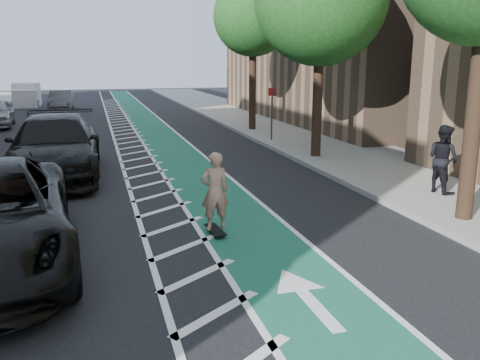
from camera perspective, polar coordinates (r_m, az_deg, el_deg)
name	(u,v)px	position (r m, az deg, el deg)	size (l,w,h in m)	color
ground	(106,256)	(10.14, -14.79, -8.27)	(120.00, 120.00, 0.00)	black
bike_lane	(178,156)	(20.04, -7.02, 2.70)	(2.00, 90.00, 0.01)	#195A45
buffer_strip	(139,158)	(19.86, -11.30, 2.45)	(1.40, 90.00, 0.01)	silver
sidewalk_right	(329,147)	(21.98, 9.98, 3.72)	(5.00, 90.00, 0.15)	gray
curb_right	(275,149)	(21.03, 3.95, 3.47)	(0.12, 90.00, 0.16)	gray
tree_r_d	(252,17)	(26.76, 1.36, 17.82)	(4.20, 4.20, 7.90)	#382619
sign_post	(272,113)	(22.90, 3.59, 7.50)	(0.35, 0.08, 2.47)	#4C4C4C
skateboard	(215,230)	(10.98, -2.80, -5.62)	(0.31, 0.87, 0.12)	black
skateboarder	(215,191)	(10.74, -2.85, -1.25)	(0.61, 0.40, 1.68)	tan
suv_far	(55,147)	(17.22, -20.04, 3.52)	(2.71, 6.67, 1.94)	black
car_grey	(61,100)	(40.94, -19.43, 8.45)	(1.55, 4.44, 1.46)	#525256
pedestrian	(443,159)	(14.70, 21.82, 2.22)	(0.90, 0.70, 1.84)	black
box_truck	(27,95)	(45.65, -22.82, 8.75)	(2.16, 4.53, 1.85)	white
barrel_a	(4,202)	(13.05, -24.99, -2.21)	(0.69, 0.69, 0.94)	#F1460C
barrel_c	(40,135)	(24.29, -21.52, 4.75)	(0.68, 0.68, 0.92)	#F75A0D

